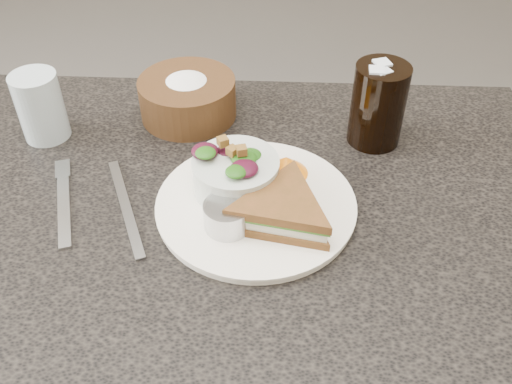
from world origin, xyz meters
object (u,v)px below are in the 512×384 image
at_px(bread_basket, 187,92).
at_px(water_glass, 40,106).
at_px(cola_glass, 379,101).
at_px(dining_table, 218,367).
at_px(dressing_ramekin, 228,216).
at_px(dinner_plate, 256,205).
at_px(sandwich, 282,210).
at_px(salad_bowl, 236,170).

distance_m(bread_basket, water_glass, 0.22).
relative_size(cola_glass, water_glass, 1.30).
distance_m(dining_table, dressing_ramekin, 0.41).
bearing_deg(dinner_plate, dining_table, -165.76).
height_order(sandwich, salad_bowl, salad_bowl).
bearing_deg(dinner_plate, sandwich, -45.23).
bearing_deg(salad_bowl, dinner_plate, -42.64).
distance_m(dining_table, sandwich, 0.42).
distance_m(dressing_ramekin, bread_basket, 0.28).
xyz_separation_m(salad_bowl, water_glass, (-0.31, 0.13, 0.01)).
xyz_separation_m(sandwich, cola_glass, (0.14, 0.20, 0.04)).
bearing_deg(bread_basket, sandwich, -58.59).
relative_size(salad_bowl, cola_glass, 0.85).
distance_m(dinner_plate, water_glass, 0.37).
bearing_deg(dressing_ramekin, cola_glass, 45.73).
height_order(dinner_plate, bread_basket, bread_basket).
relative_size(dining_table, water_glass, 9.43).
xyz_separation_m(dressing_ramekin, bread_basket, (-0.09, 0.27, 0.01)).
height_order(sandwich, dressing_ramekin, sandwich).
bearing_deg(dining_table, water_glass, 147.62).
height_order(salad_bowl, dressing_ramekin, salad_bowl).
bearing_deg(dressing_ramekin, water_glass, 146.42).
distance_m(dressing_ramekin, cola_glass, 0.30).
distance_m(dinner_plate, cola_glass, 0.25).
bearing_deg(cola_glass, sandwich, -124.47).
distance_m(sandwich, bread_basket, 0.30).
bearing_deg(sandwich, dressing_ramekin, -160.29).
bearing_deg(salad_bowl, water_glass, 157.44).
height_order(bread_basket, water_glass, water_glass).
height_order(dinner_plate, water_glass, water_glass).
bearing_deg(water_glass, salad_bowl, -22.56).
bearing_deg(dining_table, cola_glass, 37.38).
distance_m(salad_bowl, cola_glass, 0.25).
bearing_deg(salad_bowl, bread_basket, 115.49).
height_order(salad_bowl, bread_basket, bread_basket).
bearing_deg(dressing_ramekin, dinner_plate, 53.95).
xyz_separation_m(bread_basket, water_glass, (-0.21, -0.07, 0.01)).
bearing_deg(dinner_plate, bread_basket, 118.77).
bearing_deg(cola_glass, water_glass, -178.49).
bearing_deg(water_glass, dressing_ramekin, -33.58).
height_order(bread_basket, cola_glass, cola_glass).
distance_m(dining_table, salad_bowl, 0.42).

